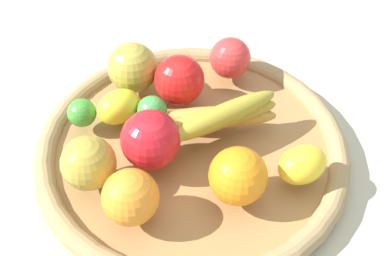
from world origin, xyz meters
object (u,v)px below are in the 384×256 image
object	(u,v)px
lime_1	(152,111)
apple_4	(133,68)
apple_3	(151,140)
lime_0	(82,113)
apple_0	(230,58)
orange_0	(238,176)
orange_1	(131,197)
apple_2	(89,163)
lemon_1	(302,165)
lemon_0	(119,107)
banana_bunch	(220,117)
apple_1	(179,80)

from	to	relation	value
lime_1	apple_4	world-z (taller)	apple_4
apple_3	lime_0	world-z (taller)	apple_3
apple_0	lime_0	bearing A→B (deg)	3.67
orange_0	orange_1	distance (m)	0.13
apple_2	lemon_1	xyz separation A→B (m)	(-0.25, 0.10, -0.01)
lemon_0	lime_1	world-z (taller)	lemon_0
orange_0	lemon_1	world-z (taller)	orange_0
apple_3	lemon_0	bearing A→B (deg)	-80.19
orange_0	apple_0	distance (m)	0.24
apple_4	lemon_1	world-z (taller)	apple_4
lemon_0	orange_0	world-z (taller)	orange_0
lemon_0	lime_0	world-z (taller)	lemon_0
apple_4	orange_1	bearing A→B (deg)	70.87
orange_1	lemon_0	bearing A→B (deg)	-102.15
lemon_1	orange_1	bearing A→B (deg)	-8.57
banana_bunch	apple_1	xyz separation A→B (m)	(0.03, -0.09, 0.01)
lime_1	lemon_1	size ratio (longest dim) A/B	0.66
apple_1	apple_0	xyz separation A→B (m)	(-0.10, -0.02, -0.00)
lemon_0	lemon_1	xyz separation A→B (m)	(-0.18, 0.20, 0.00)
lemon_0	apple_0	xyz separation A→B (m)	(-0.19, -0.03, 0.01)
orange_0	apple_2	distance (m)	0.19
banana_bunch	lime_0	distance (m)	0.20
lime_1	lime_0	world-z (taller)	lime_1
apple_3	orange_0	bearing A→B (deg)	129.06
apple_0	lemon_1	world-z (taller)	apple_0
lime_1	lemon_1	distance (m)	0.22
apple_4	lemon_0	bearing A→B (deg)	54.43
lemon_0	apple_4	world-z (taller)	apple_4
lemon_1	lime_1	bearing A→B (deg)	-50.78
apple_1	lime_1	xyz separation A→B (m)	(0.05, 0.03, -0.02)
lime_1	lemon_1	world-z (taller)	lemon_1
banana_bunch	lemon_0	size ratio (longest dim) A/B	2.68
lemon_0	lime_0	bearing A→B (deg)	-13.32
apple_0	lemon_0	bearing A→B (deg)	8.24
orange_0	apple_1	world-z (taller)	apple_1
orange_1	apple_2	bearing A→B (deg)	-65.12
lime_0	lemon_0	bearing A→B (deg)	166.68
apple_2	apple_4	size ratio (longest dim) A/B	0.91
orange_1	orange_0	bearing A→B (deg)	169.50
orange_0	lime_1	size ratio (longest dim) A/B	1.66
apple_0	lime_1	size ratio (longest dim) A/B	1.49
apple_0	lime_0	size ratio (longest dim) A/B	1.57
orange_1	apple_0	distance (m)	0.30
lemon_0	lemon_1	world-z (taller)	same
apple_0	apple_4	xyz separation A→B (m)	(0.15, -0.03, 0.01)
apple_3	lime_0	distance (m)	0.13
apple_3	lemon_0	xyz separation A→B (m)	(0.02, -0.09, -0.02)
banana_bunch	lime_1	xyz separation A→B (m)	(0.08, -0.06, -0.01)
orange_0	lemon_1	xyz separation A→B (m)	(-0.09, 0.01, -0.01)
apple_2	banana_bunch	bearing A→B (deg)	-175.88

